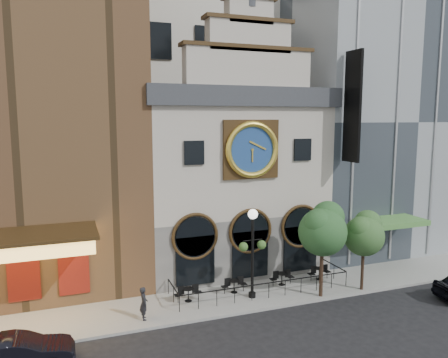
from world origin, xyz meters
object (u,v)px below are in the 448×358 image
bistro_1 (234,285)px  pedestrian (144,303)px  bistro_2 (282,278)px  tree_left (323,228)px  bistro_3 (319,272)px  bistro_0 (188,293)px  car_left (18,354)px  lamppost (253,243)px  tree_right (364,233)px

bistro_1 → pedestrian: bearing=-163.9°
bistro_2 → tree_left: bearing=-58.7°
bistro_1 → tree_left: 6.24m
bistro_3 → pedestrian: pedestrian is taller
bistro_0 → car_left: size_ratio=0.35×
bistro_0 → car_left: 9.30m
tree_left → lamppost: bearing=162.8°
lamppost → tree_right: lamppost is taller
bistro_2 → tree_right: tree_right is taller
pedestrian → tree_left: size_ratio=0.31×
bistro_1 → tree_right: tree_right is taller
pedestrian → tree_left: (10.25, -0.56, 3.20)m
bistro_2 → bistro_3: (2.69, -0.00, 0.00)m
bistro_1 → car_left: 12.07m
bistro_1 → tree_left: size_ratio=0.29×
bistro_2 → lamppost: lamppost is taller
bistro_0 → bistro_3: (8.81, 0.34, 0.00)m
car_left → bistro_0: bearing=-65.0°
bistro_1 → car_left: car_left is taller
lamppost → pedestrian: bearing=-174.6°
bistro_3 → car_left: (-17.24, -4.26, 0.13)m
car_left → pedestrian: size_ratio=2.61×
bistro_0 → bistro_2: (6.12, 0.34, 0.00)m
bistro_3 → lamppost: lamppost is taller
bistro_0 → pedestrian: size_ratio=0.91×
lamppost → tree_right: 6.86m
bistro_2 → bistro_3: bearing=-0.1°
tree_left → bistro_0: bearing=165.6°
bistro_3 → tree_left: tree_left is taller
bistro_0 → tree_left: bearing=-14.4°
bistro_2 → car_left: size_ratio=0.35×
pedestrian → tree_right: 13.40m
bistro_1 → bistro_3: (5.92, 0.08, 0.00)m
car_left → lamppost: size_ratio=0.87×
bistro_1 → tree_left: (4.61, -2.19, 3.60)m
lamppost → tree_left: bearing=-17.5°
bistro_3 → lamppost: bearing=-168.3°
bistro_2 → car_left: car_left is taller
bistro_0 → bistro_3: same height
car_left → tree_left: tree_left is taller
car_left → tree_right: size_ratio=0.94×
bistro_1 → pedestrian: size_ratio=0.91×
bistro_2 → bistro_3: same height
bistro_3 → pedestrian: 11.69m
pedestrian → lamppost: lamppost is taller
bistro_1 → tree_right: size_ratio=0.33×
bistro_3 → pedestrian: bearing=-171.6°
tree_right → car_left: bearing=-174.0°
car_left → lamppost: lamppost is taller
bistro_1 → lamppost: bearing=-53.5°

